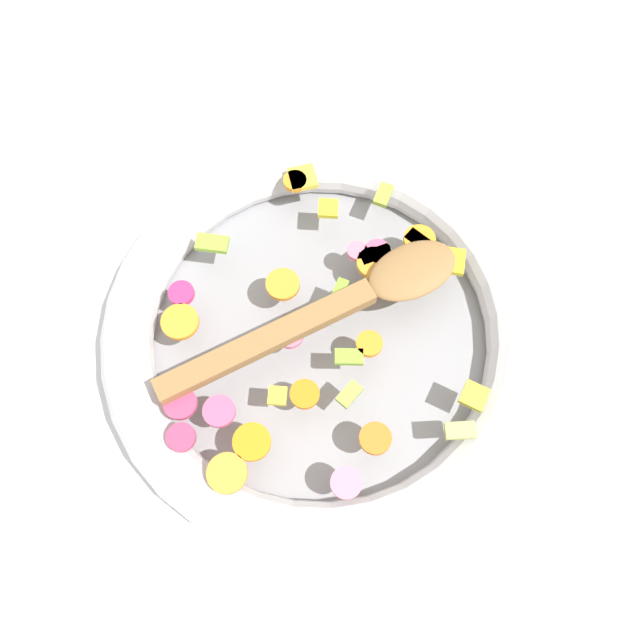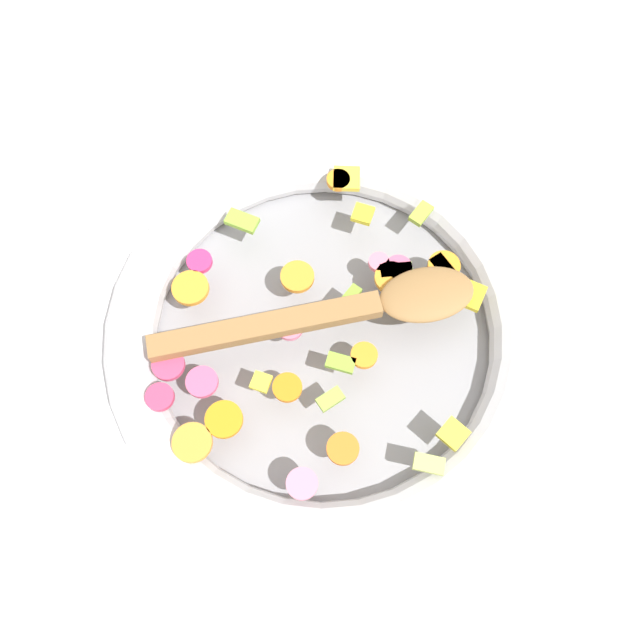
% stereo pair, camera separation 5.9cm
% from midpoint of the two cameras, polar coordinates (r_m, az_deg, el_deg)
% --- Properties ---
extents(ground_plane, '(4.00, 4.00, 0.00)m').
position_cam_midpoint_polar(ground_plane, '(0.63, -2.63, -2.02)').
color(ground_plane, silver).
extents(skillet, '(0.43, 0.43, 0.05)m').
position_cam_midpoint_polar(skillet, '(0.61, -2.72, -1.32)').
color(skillet, gray).
rests_on(skillet, ground_plane).
extents(chopped_vegetables, '(0.34, 0.32, 0.01)m').
position_cam_midpoint_polar(chopped_vegetables, '(0.58, -3.91, -1.12)').
color(chopped_vegetables, orange).
rests_on(chopped_vegetables, skillet).
extents(wooden_spoon, '(0.11, 0.31, 0.01)m').
position_cam_midpoint_polar(wooden_spoon, '(0.58, -0.69, 1.18)').
color(wooden_spoon, olive).
rests_on(wooden_spoon, chopped_vegetables).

